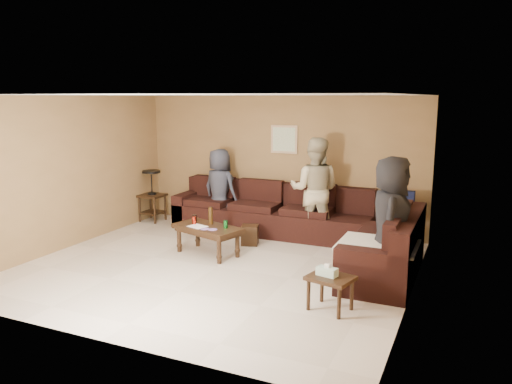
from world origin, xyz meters
TOP-DOWN VIEW (x-y plane):
  - room at (0.00, 0.00)m, footprint 5.60×5.50m
  - sectional_sofa at (0.81, 1.52)m, footprint 4.65×2.90m
  - coffee_table at (-0.42, 0.47)m, footprint 1.23×0.85m
  - end_table_left at (-2.52, 1.94)m, footprint 0.46×0.46m
  - side_table_right at (1.93, -0.80)m, footprint 0.59×0.52m
  - waste_bin at (-0.04, 1.24)m, footprint 0.35×0.35m
  - wall_art at (0.10, 2.48)m, footprint 0.52×0.04m
  - person_left at (-1.01, 2.00)m, footprint 0.83×0.64m
  - person_middle at (0.89, 1.90)m, footprint 0.96×0.80m
  - person_right at (2.42, 0.34)m, footprint 0.65×0.91m

SIDE VIEW (x-z plane):
  - waste_bin at x=-0.04m, z-range 0.00..0.33m
  - sectional_sofa at x=0.81m, z-range -0.16..0.81m
  - side_table_right at x=1.93m, z-range 0.09..0.65m
  - coffee_table at x=-0.42m, z-range 0.02..0.77m
  - end_table_left at x=-2.52m, z-range 0.02..1.05m
  - person_left at x=-1.01m, z-range 0.00..1.52m
  - person_right at x=2.42m, z-range 0.00..1.73m
  - person_middle at x=0.89m, z-range 0.00..1.81m
  - room at x=0.00m, z-range 0.41..2.91m
  - wall_art at x=0.10m, z-range 1.44..1.96m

